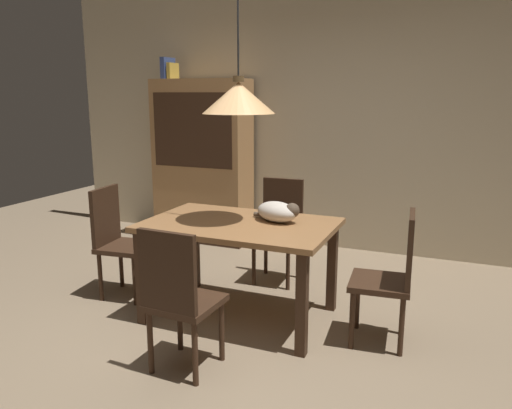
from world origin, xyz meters
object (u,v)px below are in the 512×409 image
Objects in this scene: chair_right_side at (393,273)px; chair_near_front at (178,295)px; cat_sleeping at (278,212)px; chair_far_back at (279,225)px; book_yellow_short at (173,71)px; dining_table at (240,235)px; hutch_bookcase at (203,164)px; chair_left_side at (117,237)px; pendant_lamp at (239,97)px; book_blue_wide at (168,68)px.

chair_right_side and chair_near_front have the same top height.
chair_near_front is 1.09m from cat_sleeping.
book_yellow_short reaches higher than chair_far_back.
dining_table is 1.51× the size of chair_near_front.
chair_left_side is at bearing -85.20° from hutch_bookcase.
chair_right_side is 0.93m from cat_sleeping.
chair_far_back and chair_left_side have the same top height.
chair_far_back is (-0.00, 0.88, -0.14)m from dining_table.
pendant_lamp is at bearing -89.82° from chair_far_back.
book_blue_wide is at bearing 152.39° from chair_far_back.
pendant_lamp reaches higher than chair_near_front.
chair_right_side is at bearing -31.88° from book_blue_wide.
hutch_bookcase reaches higher than cat_sleeping.
chair_far_back is 1.76m from chair_near_front.
cat_sleeping is at bearing 27.60° from pendant_lamp.
chair_left_side is at bearing -141.75° from chair_far_back.
dining_table is 2.19m from hutch_bookcase.
chair_right_side is 3.63m from book_blue_wide.
chair_left_side is 2.33m from book_yellow_short.
chair_near_front and chair_left_side have the same top height.
chair_left_side is 1.43m from cat_sleeping.
hutch_bookcase reaches higher than chair_right_side.
pendant_lamp reaches higher than book_yellow_short.
chair_right_side is 1.00× the size of chair_far_back.
chair_near_front is at bearing -57.33° from book_blue_wide.
chair_near_front is 3.42m from book_yellow_short.
cat_sleeping is (1.39, 0.14, 0.32)m from chair_left_side.
chair_far_back is 1.00× the size of chair_left_side.
chair_right_side is (1.13, 0.01, -0.14)m from dining_table.
pendant_lamp reaches higher than hutch_bookcase.
cat_sleeping is 2.79m from book_blue_wide.
chair_near_front is at bearing -58.33° from book_yellow_short.
pendant_lamp reaches higher than chair_left_side.
chair_right_side reaches higher than cat_sleeping.
hutch_bookcase is at bearing 133.28° from cat_sleeping.
pendant_lamp is (0.00, -0.88, 1.15)m from chair_far_back.
chair_far_back is at bearing -27.61° from book_blue_wide.
hutch_bookcase reaches higher than chair_left_side.
dining_table is 1.51× the size of chair_right_side.
hutch_bookcase is 7.71× the size of book_blue_wide.
chair_far_back is (-1.13, 0.87, 0.00)m from chair_right_side.
cat_sleeping is at bearing -70.73° from chair_far_back.
book_blue_wide is (-1.70, 0.89, 1.46)m from chair_far_back.
book_blue_wide is 1.20× the size of book_yellow_short.
dining_table is 2.73m from book_yellow_short.
chair_left_side is 1.61m from pendant_lamp.
dining_table is at bearing 89.78° from chair_near_front.
pendant_lamp is 6.50× the size of book_yellow_short.
book_yellow_short is at bearing 132.79° from dining_table.
cat_sleeping is (0.26, 1.01, 0.32)m from chair_near_front.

